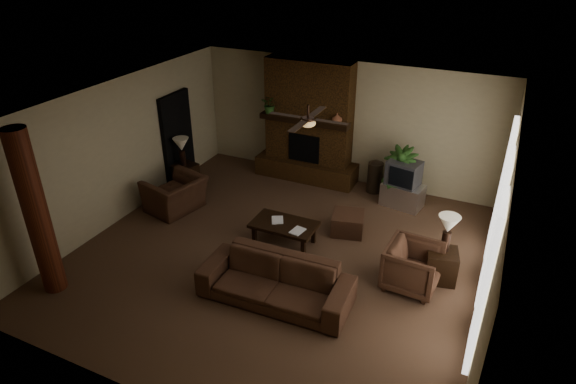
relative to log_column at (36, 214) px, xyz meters
The scene contains 23 objects.
room_shell 3.80m from the log_column, 39.13° to the left, with size 7.00×7.00×7.00m.
fireplace 6.02m from the log_column, 69.07° to the left, with size 2.40×0.70×2.80m.
windows 6.91m from the log_column, 22.11° to the left, with size 0.08×3.65×2.35m.
log_column is the anchor object (origin of this frame).
doorway 4.24m from the log_column, 96.65° to the left, with size 0.10×1.00×2.10m, color black.
ceiling_fan 4.45m from the log_column, 38.87° to the left, with size 1.35×1.35×0.37m.
sofa 3.79m from the log_column, 20.21° to the left, with size 2.41×0.70×0.94m, color #492E1F.
armchair_left 3.13m from the log_column, 85.03° to the left, with size 1.11×0.72×0.97m, color #492E1F.
armchair_right 5.97m from the log_column, 25.18° to the left, with size 0.84×0.79×0.87m, color #492E1F.
coffee_table 4.13m from the log_column, 44.14° to the left, with size 1.20×0.70×0.43m.
ottoman 5.44m from the log_column, 43.65° to the left, with size 0.60×0.60×0.40m, color #492E1F.
tv_stand 6.98m from the log_column, 48.59° to the left, with size 0.85×0.50×0.50m, color silver.
tv 6.90m from the log_column, 48.86° to the left, with size 0.74×0.64×0.52m.
floor_vase 6.81m from the log_column, 55.42° to the left, with size 0.34×0.34×0.77m.
floor_plant 6.95m from the log_column, 50.14° to the left, with size 0.71×1.27×0.71m, color #2F5923.
side_table_left 4.11m from the log_column, 92.90° to the left, with size 0.50×0.50×0.55m, color black.
lamp_left 3.96m from the log_column, 92.91° to the left, with size 0.36×0.36×0.65m.
side_table_right 6.52m from the log_column, 26.92° to the left, with size 0.50×0.50×0.55m, color black.
lamp_right 6.47m from the log_column, 27.37° to the left, with size 0.43×0.43×0.65m.
mantel_plant 5.51m from the log_column, 76.07° to the left, with size 0.38×0.42×0.33m, color #2F5923.
mantel_vase 6.11m from the log_column, 61.24° to the left, with size 0.22×0.23×0.22m, color brown.
book_a 3.90m from the log_column, 46.47° to the left, with size 0.22×0.03×0.29m, color #999999.
book_b 4.17m from the log_column, 40.41° to the left, with size 0.21×0.02×0.29m, color #999999.
Camera 1 is at (3.28, -6.65, 5.21)m, focal length 30.62 mm.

